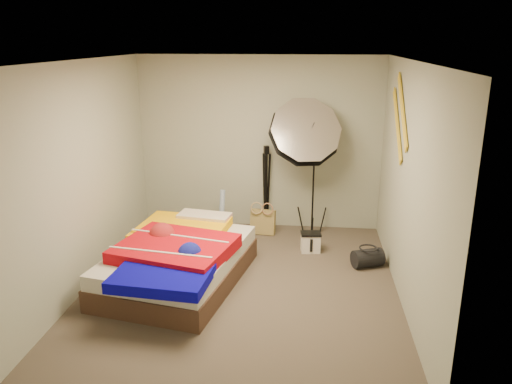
# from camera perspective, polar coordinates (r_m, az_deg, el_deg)

# --- Properties ---
(floor) EXTENTS (4.00, 4.00, 0.00)m
(floor) POSITION_cam_1_polar(r_m,az_deg,el_deg) (5.80, -1.65, -10.74)
(floor) COLOR #4B4039
(floor) RESTS_ON ground
(ceiling) EXTENTS (4.00, 4.00, 0.00)m
(ceiling) POSITION_cam_1_polar(r_m,az_deg,el_deg) (5.13, -1.90, 14.78)
(ceiling) COLOR silver
(ceiling) RESTS_ON wall_back
(wall_back) EXTENTS (3.50, 0.00, 3.50)m
(wall_back) POSITION_cam_1_polar(r_m,az_deg,el_deg) (7.26, 0.41, 5.55)
(wall_back) COLOR #999E8F
(wall_back) RESTS_ON floor
(wall_front) EXTENTS (3.50, 0.00, 3.50)m
(wall_front) POSITION_cam_1_polar(r_m,az_deg,el_deg) (3.48, -6.32, -7.85)
(wall_front) COLOR #999E8F
(wall_front) RESTS_ON floor
(wall_left) EXTENTS (0.00, 4.00, 4.00)m
(wall_left) POSITION_cam_1_polar(r_m,az_deg,el_deg) (5.83, -19.08, 1.66)
(wall_left) COLOR #999E8F
(wall_left) RESTS_ON floor
(wall_right) EXTENTS (0.00, 4.00, 4.00)m
(wall_right) POSITION_cam_1_polar(r_m,az_deg,el_deg) (5.38, 17.03, 0.61)
(wall_right) COLOR #999E8F
(wall_right) RESTS_ON floor
(tote_bag) EXTENTS (0.37, 0.20, 0.37)m
(tote_bag) POSITION_cam_1_polar(r_m,az_deg,el_deg) (7.20, 0.79, -3.44)
(tote_bag) COLOR tan
(tote_bag) RESTS_ON floor
(wrapping_roll) EXTENTS (0.11, 0.20, 0.67)m
(wrapping_roll) POSITION_cam_1_polar(r_m,az_deg,el_deg) (7.11, -3.94, -2.42)
(wrapping_roll) COLOR #4F79BC
(wrapping_roll) RESTS_ON floor
(camera_case) EXTENTS (0.26, 0.20, 0.24)m
(camera_case) POSITION_cam_1_polar(r_m,az_deg,el_deg) (6.67, 6.25, -5.79)
(camera_case) COLOR silver
(camera_case) RESTS_ON floor
(duffel_bag) EXTENTS (0.43, 0.35, 0.23)m
(duffel_bag) POSITION_cam_1_polar(r_m,az_deg,el_deg) (6.37, 12.64, -7.37)
(duffel_bag) COLOR black
(duffel_bag) RESTS_ON floor
(wall_stripe_upper) EXTENTS (0.02, 0.91, 0.78)m
(wall_stripe_upper) POSITION_cam_1_polar(r_m,az_deg,el_deg) (5.81, 16.39, 8.94)
(wall_stripe_upper) COLOR gold
(wall_stripe_upper) RESTS_ON wall_right
(wall_stripe_lower) EXTENTS (0.02, 0.91, 0.78)m
(wall_stripe_lower) POSITION_cam_1_polar(r_m,az_deg,el_deg) (6.09, 15.84, 7.42)
(wall_stripe_lower) COLOR gold
(wall_stripe_lower) RESTS_ON wall_right
(bed) EXTENTS (1.66, 2.20, 0.56)m
(bed) POSITION_cam_1_polar(r_m,az_deg,el_deg) (5.85, -8.89, -7.64)
(bed) COLOR #472F24
(bed) RESTS_ON floor
(photo_umbrella) EXTENTS (1.15, 0.83, 2.07)m
(photo_umbrella) POSITION_cam_1_polar(r_m,az_deg,el_deg) (6.77, 5.57, 6.63)
(photo_umbrella) COLOR black
(photo_umbrella) RESTS_ON floor
(camera_tripod) EXTENTS (0.09, 0.09, 1.24)m
(camera_tripod) POSITION_cam_1_polar(r_m,az_deg,el_deg) (7.26, 1.18, 1.18)
(camera_tripod) COLOR black
(camera_tripod) RESTS_ON floor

